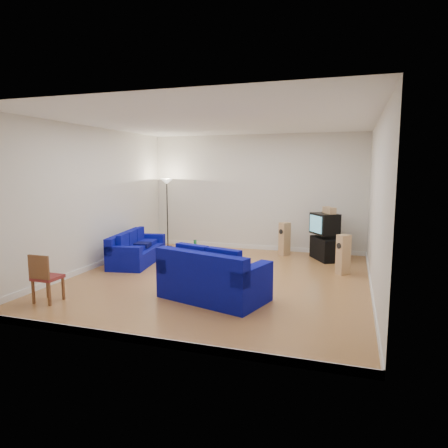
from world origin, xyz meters
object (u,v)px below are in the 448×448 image
(television, at_px, (325,224))
(sofa_loveseat, at_px, (212,281))
(coffee_table, at_px, (206,256))
(tv_stand, at_px, (326,249))
(sofa_three_seat, at_px, (135,252))

(television, bearing_deg, sofa_loveseat, -58.28)
(television, bearing_deg, coffee_table, -84.34)
(tv_stand, bearing_deg, coffee_table, -79.16)
(sofa_three_seat, relative_size, tv_stand, 2.20)
(sofa_three_seat, bearing_deg, tv_stand, 102.91)
(sofa_three_seat, height_order, coffee_table, sofa_three_seat)
(sofa_loveseat, height_order, tv_stand, sofa_loveseat)
(sofa_three_seat, xyz_separation_m, coffee_table, (1.93, -0.27, 0.08))
(sofa_three_seat, distance_m, television, 4.72)
(sofa_three_seat, relative_size, sofa_loveseat, 1.00)
(tv_stand, height_order, television, television)
(coffee_table, height_order, tv_stand, tv_stand)
(tv_stand, relative_size, television, 1.09)
(tv_stand, bearing_deg, sofa_loveseat, -52.90)
(sofa_three_seat, xyz_separation_m, television, (4.32, 1.80, 0.63))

